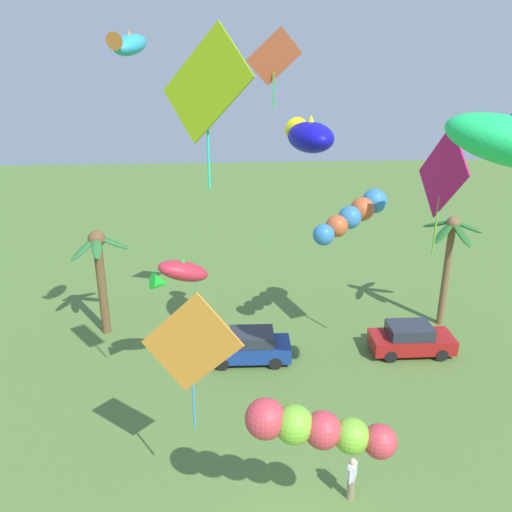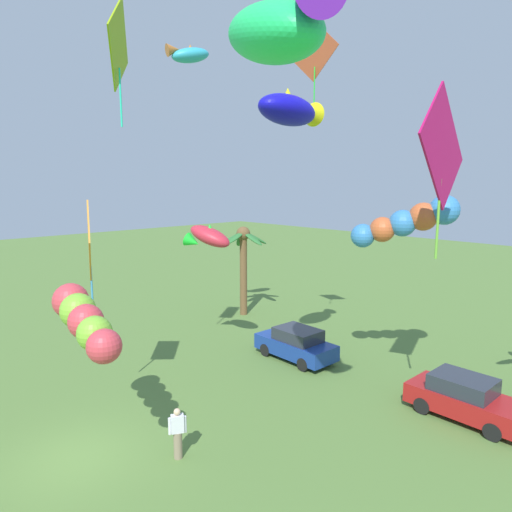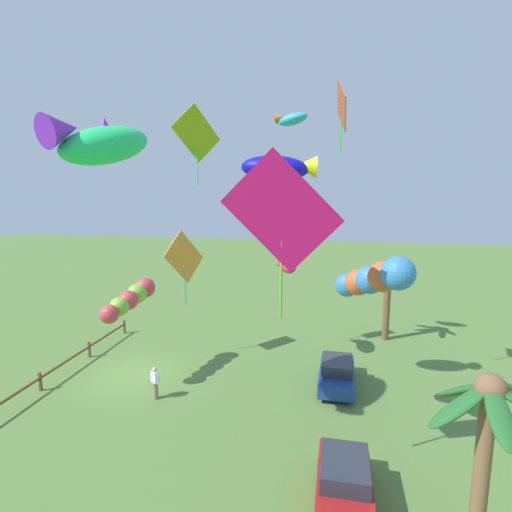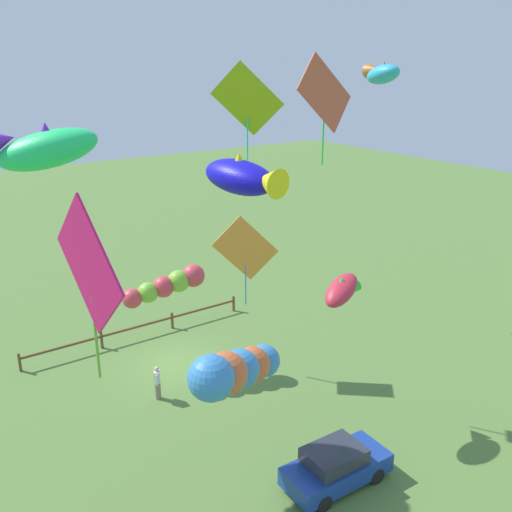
% 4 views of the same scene
% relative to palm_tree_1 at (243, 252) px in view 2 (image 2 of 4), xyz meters
% --- Properties ---
extents(ground_plane, '(120.00, 120.00, 0.00)m').
position_rel_palm_tree_1_xyz_m(ground_plane, '(8.02, -13.97, -3.94)').
color(ground_plane, '#567A38').
extents(palm_tree_1, '(2.90, 3.07, 5.54)m').
position_rel_palm_tree_1_xyz_m(palm_tree_1, '(0.00, 0.00, 0.00)').
color(palm_tree_1, brown).
rests_on(palm_tree_1, ground).
extents(parked_car_0, '(3.92, 1.78, 1.51)m').
position_rel_palm_tree_1_xyz_m(parked_car_0, '(15.01, -3.05, -3.19)').
color(parked_car_0, '#A51919').
rests_on(parked_car_0, ground).
extents(parked_car_1, '(3.95, 1.83, 1.51)m').
position_rel_palm_tree_1_xyz_m(parked_car_1, '(7.24, -3.21, -3.19)').
color(parked_car_1, navy).
rests_on(parked_car_1, ground).
extents(spectator_0, '(0.38, 0.50, 1.59)m').
position_rel_palm_tree_1_xyz_m(spectator_0, '(10.06, -11.72, -3.13)').
color(spectator_0, gray).
rests_on(spectator_0, ground).
extents(kite_diamond_0, '(2.35, 1.93, 4.14)m').
position_rel_palm_tree_1_xyz_m(kite_diamond_0, '(5.80, -10.84, 8.80)').
color(kite_diamond_0, '#91B611').
extents(kite_fish_1, '(1.37, 2.14, 0.94)m').
position_rel_palm_tree_1_xyz_m(kite_fish_1, '(3.22, -6.13, 9.87)').
color(kite_fish_1, '#2DA9C7').
extents(kite_tube_2, '(3.65, 2.55, 2.13)m').
position_rel_palm_tree_1_xyz_m(kite_tube_2, '(12.01, -2.17, 2.77)').
color(kite_tube_2, '#347EC7').
extents(kite_diamond_3, '(2.91, 1.30, 4.39)m').
position_rel_palm_tree_1_xyz_m(kite_diamond_3, '(5.18, -11.97, 2.06)').
color(kite_diamond_3, orange).
extents(kite_fish_4, '(4.26, 2.99, 1.97)m').
position_rel_palm_tree_1_xyz_m(kite_fish_4, '(13.87, -11.47, 7.50)').
color(kite_fish_4, '#20DE67').
extents(kite_fish_5, '(2.53, 1.73, 1.38)m').
position_rel_palm_tree_1_xyz_m(kite_fish_5, '(4.48, -6.19, 1.86)').
color(kite_fish_5, red).
extents(kite_diamond_6, '(2.19, 0.44, 3.04)m').
position_rel_palm_tree_1_xyz_m(kite_diamond_6, '(8.23, -3.43, 9.43)').
color(kite_diamond_6, '#BC502E').
extents(kite_diamond_7, '(0.46, 3.71, 5.20)m').
position_rel_palm_tree_1_xyz_m(kite_diamond_7, '(14.61, -5.16, 5.23)').
color(kite_diamond_7, '#BE1058').
extents(kite_fish_8, '(1.82, 3.40, 1.37)m').
position_rel_palm_tree_1_xyz_m(kite_fish_8, '(9.25, -5.97, 6.87)').
color(kite_fish_8, '#120FC5').
extents(kite_tube_9, '(3.96, 1.37, 1.57)m').
position_rel_palm_tree_1_xyz_m(kite_tube_9, '(8.41, -13.67, 0.46)').
color(kite_tube_9, '#D93C48').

